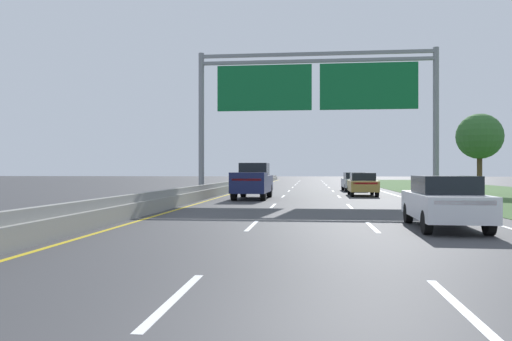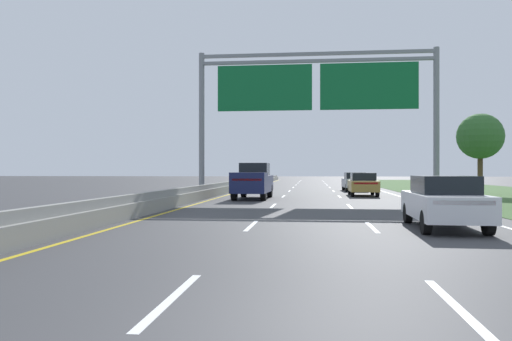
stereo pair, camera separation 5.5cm
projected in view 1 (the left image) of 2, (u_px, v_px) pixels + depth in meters
The scene contains 10 objects.
ground_plane at pixel (311, 192), 39.87m from camera, with size 220.00×220.00×0.00m, color #3D3D3F.
lane_striping at pixel (311, 193), 39.41m from camera, with size 11.96×106.00×0.01m.
grass_verge_right at pixel (494, 193), 38.36m from camera, with size 14.00×110.00×0.02m, color #3D602D.
median_barrier_concrete at pixel (229, 188), 40.58m from camera, with size 0.60×110.00×0.85m.
overhead_sign_gantry at pixel (316, 93), 31.57m from camera, with size 15.06×0.42×9.32m.
pickup_truck_navy at pixel (253, 181), 30.73m from camera, with size 2.09×5.43×2.20m.
car_white_right_lane_sedan at pixel (444, 201), 14.91m from camera, with size 1.93×4.44×1.57m.
car_gold_right_lane_sedan at pixel (362, 184), 34.32m from camera, with size 1.88×4.43×1.57m.
car_silver_right_lane_sedan at pixel (354, 181), 42.43m from camera, with size 1.93×4.44×1.57m.
roadside_tree_mid at pixel (480, 137), 35.79m from camera, with size 3.24×3.24×5.80m.
Camera 1 is at (-0.03, -5.11, 1.73)m, focal length 35.26 mm.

